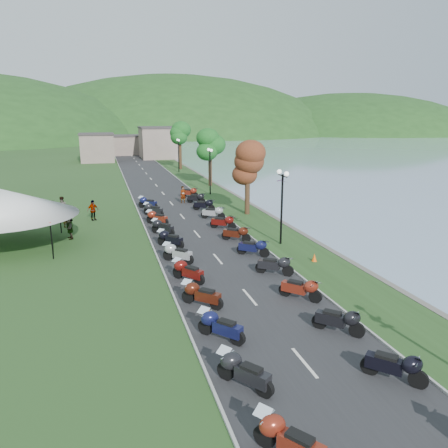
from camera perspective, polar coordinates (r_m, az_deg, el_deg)
ground at (r=13.81m, az=18.47°, el=-25.32°), size 400.00×400.00×0.00m
road at (r=49.78m, az=-7.98°, el=3.98°), size 7.00×120.00×0.02m
hills_backdrop at (r=208.88m, az=-14.21°, el=11.28°), size 360.00×120.00×76.00m
far_building at (r=93.91m, az=-13.14°, el=9.97°), size 18.00×16.00×5.00m
moto_row_left at (r=23.25m, az=-4.65°, el=-6.26°), size 2.60×40.98×1.10m
moto_row_right at (r=30.50m, az=1.65°, el=-1.26°), size 2.60×36.88×1.10m
vendor_tent_main at (r=31.92m, az=-26.85°, el=0.58°), size 6.34×6.34×4.00m
tree_lakeside at (r=38.40m, az=3.10°, el=6.29°), size 2.47×2.47×6.85m
pedestrian_a at (r=36.70m, az=-19.88°, el=-0.36°), size 0.73×0.77×1.71m
pedestrian_b at (r=40.00m, az=-20.31°, el=0.75°), size 1.01×0.72×1.87m
pedestrian_c at (r=38.64m, az=-21.30°, el=0.22°), size 1.07×1.23×1.81m
traffic_cone_near at (r=19.33m, az=-2.06°, el=-11.48°), size 0.35×0.35×0.55m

